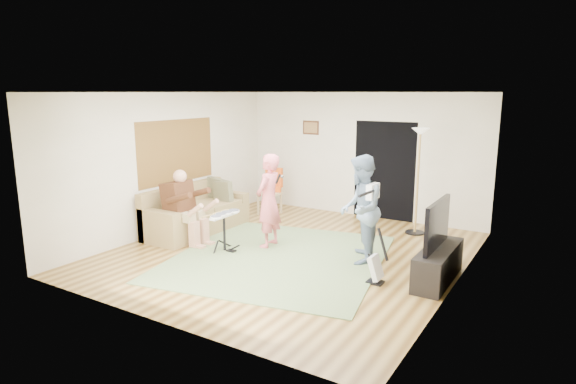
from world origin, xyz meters
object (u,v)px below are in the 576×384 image
object	(u,v)px
singer	(269,201)
tv_cabinet	(438,265)
sofa	(194,216)
television	(437,224)
torchiere_lamp	(419,162)
drum_kit	(224,234)
guitarist	(360,209)
guitar_spare	(376,268)
dining_chair	(271,198)

from	to	relation	value
singer	tv_cabinet	distance (m)	3.04
sofa	television	xyz separation A→B (m)	(4.75, -0.09, 0.55)
tv_cabinet	television	xyz separation A→B (m)	(-0.05, 0.00, 0.60)
sofa	torchiere_lamp	bearing A→B (deg)	29.16
tv_cabinet	television	size ratio (longest dim) A/B	1.25
drum_kit	television	bearing A→B (deg)	9.25
guitarist	torchiere_lamp	distance (m)	2.12
drum_kit	guitar_spare	bearing A→B (deg)	0.08
torchiere_lamp	television	distance (m)	2.47
guitar_spare	dining_chair	size ratio (longest dim) A/B	0.81
guitar_spare	dining_chair	world-z (taller)	dining_chair
sofa	tv_cabinet	distance (m)	4.80
guitarist	sofa	bearing A→B (deg)	-108.18
sofa	television	distance (m)	4.78
drum_kit	dining_chair	distance (m)	2.72
drum_kit	guitar_spare	distance (m)	2.77
guitarist	singer	bearing A→B (deg)	-105.30
guitar_spare	dining_chair	distance (m)	4.39
sofa	singer	distance (m)	1.89
guitar_spare	television	xyz separation A→B (m)	(0.68, 0.56, 0.61)
sofa	drum_kit	size ratio (longest dim) A/B	3.18
drum_kit	torchiere_lamp	distance (m)	3.88
drum_kit	singer	xyz separation A→B (m)	(0.51, 0.61, 0.53)
torchiere_lamp	dining_chair	bearing A→B (deg)	-177.19
guitarist	television	xyz separation A→B (m)	(1.26, -0.18, -0.02)
television	torchiere_lamp	bearing A→B (deg)	113.47
guitarist	torchiere_lamp	size ratio (longest dim) A/B	0.85
dining_chair	singer	bearing A→B (deg)	-59.77
guitar_spare	tv_cabinet	distance (m)	0.92
singer	guitarist	xyz separation A→B (m)	(1.68, 0.13, 0.04)
sofa	dining_chair	world-z (taller)	dining_chair
guitar_spare	tv_cabinet	world-z (taller)	guitar_spare
sofa	tv_cabinet	xyz separation A→B (m)	(4.80, -0.09, -0.05)
sofa	guitarist	xyz separation A→B (m)	(3.49, 0.09, 0.57)
sofa	tv_cabinet	world-z (taller)	sofa
sofa	guitar_spare	xyz separation A→B (m)	(4.07, -0.65, -0.06)
sofa	television	size ratio (longest dim) A/B	1.98
singer	torchiere_lamp	size ratio (longest dim) A/B	0.81
guitarist	dining_chair	distance (m)	3.53
singer	tv_cabinet	size ratio (longest dim) A/B	1.19
dining_chair	television	xyz separation A→B (m)	(4.22, -2.04, 0.48)
guitarist	tv_cabinet	size ratio (longest dim) A/B	1.24
drum_kit	tv_cabinet	distance (m)	3.55
dining_chair	sofa	bearing A→B (deg)	-107.65
guitar_spare	sofa	bearing A→B (deg)	170.98
singer	guitar_spare	bearing A→B (deg)	70.32
drum_kit	television	world-z (taller)	television
guitarist	tv_cabinet	distance (m)	1.46
guitarist	torchiere_lamp	world-z (taller)	torchiere_lamp
television	tv_cabinet	bearing A→B (deg)	0.00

